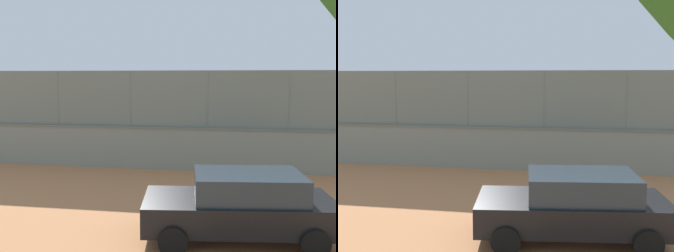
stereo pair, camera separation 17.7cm
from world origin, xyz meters
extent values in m
plane|color=#B27247|center=(0.00, 0.00, 0.00)|extent=(260.00, 260.00, 0.00)
cube|color=gray|center=(-2.24, 10.09, 0.82)|extent=(28.30, 1.32, 1.64)
cube|color=slate|center=(-2.24, 10.09, 1.68)|extent=(28.30, 1.38, 0.08)
cube|color=slate|center=(-2.24, 10.09, 2.83)|extent=(27.72, 0.95, 2.22)
cylinder|color=slate|center=(-6.86, 10.24, 2.83)|extent=(0.07, 0.07, 2.22)
cylinder|color=slate|center=(-3.78, 10.14, 2.83)|extent=(0.07, 0.07, 2.22)
cylinder|color=slate|center=(-0.70, 10.04, 2.83)|extent=(0.07, 0.07, 2.22)
cylinder|color=slate|center=(2.38, 9.93, 2.83)|extent=(0.07, 0.07, 2.22)
cylinder|color=#B2B2B2|center=(-4.25, -0.73, 0.42)|extent=(0.21, 0.21, 0.84)
cylinder|color=#B2B2B2|center=(-4.13, -0.89, 0.42)|extent=(0.21, 0.21, 0.84)
cylinder|color=#429951|center=(-4.19, -0.81, 1.15)|extent=(0.48, 0.48, 0.62)
cylinder|color=#D8AD84|center=(-4.42, -0.60, 1.28)|extent=(0.52, 0.44, 0.17)
cylinder|color=#D8AD84|center=(-4.23, -1.25, 1.28)|extent=(0.52, 0.44, 0.17)
sphere|color=#D8AD84|center=(-4.19, -0.81, 1.58)|extent=(0.24, 0.24, 0.24)
cylinder|color=red|center=(-4.19, -0.81, 1.69)|extent=(0.35, 0.35, 0.05)
cylinder|color=black|center=(-4.37, -1.36, 1.28)|extent=(0.26, 0.21, 0.04)
ellipsoid|color=#333338|center=(-4.54, -1.49, 1.28)|extent=(0.25, 0.21, 0.24)
cylinder|color=#B2B2B2|center=(1.36, 6.06, 0.39)|extent=(0.19, 0.19, 0.79)
cylinder|color=#B2B2B2|center=(1.29, 5.87, 0.39)|extent=(0.19, 0.19, 0.79)
cylinder|color=white|center=(1.32, 5.97, 1.08)|extent=(0.44, 0.44, 0.58)
cylinder|color=#D8AD84|center=(1.38, 6.26, 1.20)|extent=(0.55, 0.29, 0.17)
cylinder|color=#D8AD84|center=(0.93, 5.80, 1.20)|extent=(0.55, 0.29, 0.17)
sphere|color=#D8AD84|center=(1.32, 5.97, 1.48)|extent=(0.22, 0.22, 0.22)
cylinder|color=red|center=(1.32, 5.97, 1.58)|extent=(0.30, 0.30, 0.05)
sphere|color=white|center=(-5.64, 1.29, 0.07)|extent=(0.14, 0.14, 0.14)
cube|color=black|center=(-4.64, 16.59, 0.64)|extent=(4.40, 2.13, 0.66)
cube|color=#28333D|center=(-4.85, 16.57, 1.26)|extent=(2.51, 1.76, 0.58)
cylinder|color=black|center=(-3.26, 17.60, 0.31)|extent=(0.63, 0.25, 0.62)
cylinder|color=black|center=(-3.12, 15.81, 0.31)|extent=(0.63, 0.25, 0.62)
cylinder|color=black|center=(-6.15, 17.37, 0.31)|extent=(0.63, 0.25, 0.62)
cylinder|color=black|center=(-6.01, 15.58, 0.31)|extent=(0.63, 0.25, 0.62)
camera|label=1|loc=(-4.10, 25.16, 3.69)|focal=41.10mm
camera|label=2|loc=(-4.27, 25.14, 3.69)|focal=41.10mm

